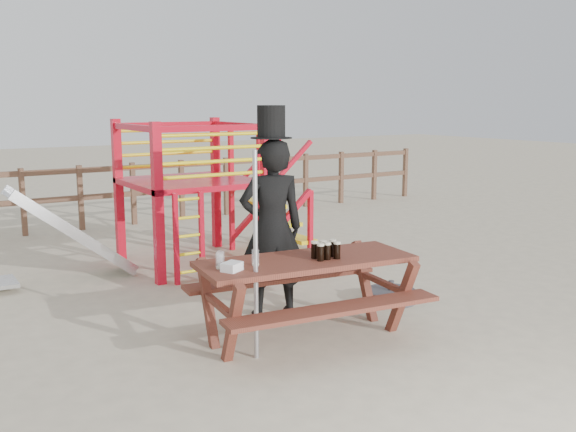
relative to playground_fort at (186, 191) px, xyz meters
The scene contains 10 objects.
ground 3.74m from the playground_fort, 91.99° to the right, with size 60.00×60.00×0.00m, color #BFB295.
back_fence 3.44m from the playground_fort, 92.08° to the left, with size 15.09×0.09×1.20m.
playground_fort is the anchor object (origin of this frame).
picnic_table 3.47m from the playground_fort, 93.62° to the right, with size 2.29×1.71×0.83m.
man_with_hat 2.60m from the playground_fort, 92.58° to the right, with size 0.82×0.65×2.31m.
metal_pole 3.69m from the playground_fort, 103.75° to the right, with size 0.04×0.04×1.93m, color #B2B2B7.
parasol_base 3.38m from the playground_fort, 65.84° to the right, with size 0.60×0.60×0.25m.
paper_bag 3.61m from the playground_fort, 106.90° to the right, with size 0.18×0.14×0.08m, color white.
stout_pints 3.53m from the playground_fort, 90.84° to the right, with size 0.28×0.20×0.17m.
empty_glasses 3.46m from the playground_fort, 106.46° to the right, with size 0.41×0.20×0.15m.
Camera 1 is at (-3.52, -4.92, 2.34)m, focal length 40.00 mm.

